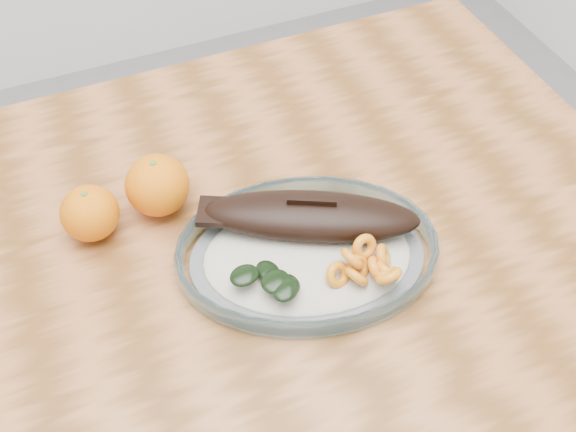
{
  "coord_description": "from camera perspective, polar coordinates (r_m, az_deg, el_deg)",
  "views": [
    {
      "loc": [
        -0.12,
        -0.54,
        1.45
      ],
      "look_at": [
        0.12,
        0.01,
        0.77
      ],
      "focal_mm": 45.0,
      "sensor_mm": 36.0,
      "label": 1
    }
  ],
  "objects": [
    {
      "name": "dining_table",
      "position": [
        0.97,
        -6.04,
        -7.27
      ],
      "size": [
        1.2,
        0.8,
        0.75
      ],
      "color": "brown",
      "rests_on": "ground"
    },
    {
      "name": "plated_meal",
      "position": [
        0.87,
        1.57,
        -2.63
      ],
      "size": [
        0.7,
        0.7,
        0.08
      ],
      "rotation": [
        0.0,
        0.0,
        -0.28
      ],
      "color": "white",
      "rests_on": "dining_table"
    },
    {
      "name": "orange_left",
      "position": [
        0.92,
        -15.39,
        0.21
      ],
      "size": [
        0.07,
        0.07,
        0.07
      ],
      "primitive_type": "sphere",
      "color": "#F06604",
      "rests_on": "dining_table"
    },
    {
      "name": "orange_right",
      "position": [
        0.93,
        -10.28,
        2.4
      ],
      "size": [
        0.08,
        0.08,
        0.08
      ],
      "primitive_type": "sphere",
      "color": "#F06604",
      "rests_on": "dining_table"
    }
  ]
}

